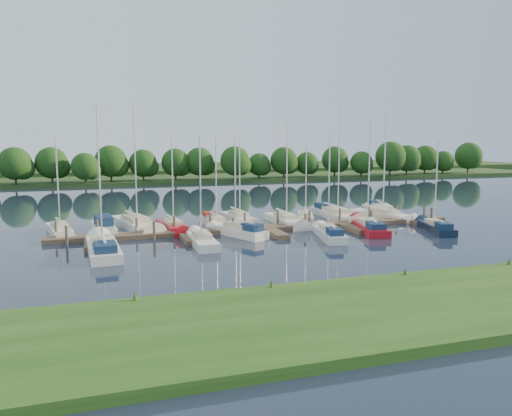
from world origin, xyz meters
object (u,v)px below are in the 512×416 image
object	(u,v)px
dock	(268,229)
sailboat_n_5	(239,219)
sailboat_s_2	(239,232)
motorboat	(104,228)
sailboat_n_0	(60,231)

from	to	relation	value
dock	sailboat_n_5	xyz separation A→B (m)	(-1.18, 6.03, 0.08)
sailboat_s_2	motorboat	bearing A→B (deg)	129.53
motorboat	sailboat_s_2	distance (m)	12.94
motorboat	sailboat_n_5	world-z (taller)	sailboat_n_5
dock	sailboat_s_2	distance (m)	3.61
sailboat_n_0	motorboat	size ratio (longest dim) A/B	1.44
motorboat	sailboat_n_0	bearing A→B (deg)	-8.65
sailboat_n_5	sailboat_s_2	size ratio (longest dim) A/B	1.05
sailboat_s_2	sailboat_n_5	bearing A→B (deg)	49.53
sailboat_n_0	sailboat_s_2	distance (m)	16.60
motorboat	sailboat_s_2	world-z (taller)	sailboat_s_2
dock	sailboat_n_0	distance (m)	19.38
sailboat_n_5	motorboat	bearing A→B (deg)	1.76
motorboat	sailboat_n_5	size ratio (longest dim) A/B	0.66
sailboat_n_0	sailboat_s_2	xyz separation A→B (m)	(15.53, -5.87, 0.07)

